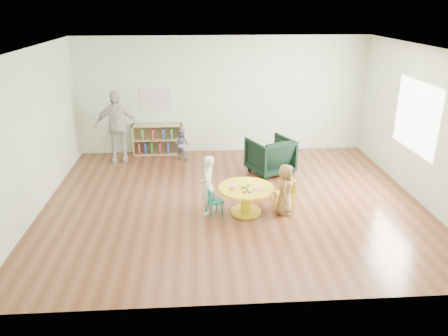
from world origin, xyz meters
name	(u,v)px	position (x,y,z in m)	size (l,w,h in m)	color
room	(234,102)	(0.01, 0.00, 1.89)	(7.10, 7.00, 2.80)	#5A301C
activity_table	(246,195)	(0.19, -0.49, 0.34)	(0.98, 0.98, 0.53)	yellow
kid_chair_left	(212,200)	(-0.41, -0.52, 0.27)	(0.36, 0.36, 0.50)	#178375
kid_chair_right	(287,193)	(0.94, -0.38, 0.31)	(0.37, 0.37, 0.58)	yellow
bookshelf	(157,139)	(-1.61, 2.86, 0.37)	(1.20, 0.30, 0.75)	#9E8758
alphabet_poster	(156,99)	(-1.60, 2.98, 1.35)	(0.74, 0.01, 0.54)	white
armchair	(270,156)	(0.94, 1.40, 0.39)	(0.84, 0.87, 0.79)	black
child_left	(207,185)	(-0.49, -0.45, 0.53)	(0.39, 0.26, 1.07)	silver
child_right	(285,189)	(0.87, -0.57, 0.46)	(0.45, 0.29, 0.92)	gold
toddler	(182,144)	(-1.00, 2.42, 0.38)	(0.37, 0.29, 0.75)	#1A1B42
adult_caretaker	(117,126)	(-2.49, 2.44, 0.84)	(0.98, 0.41, 1.68)	silver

